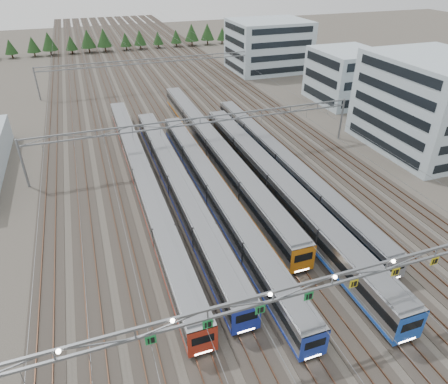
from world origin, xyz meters
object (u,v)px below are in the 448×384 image
object	(u,v)px
train_d	(214,148)
depot_bldg_north	(268,46)
train_c	(216,194)
gantry_mid	(200,126)
train_e	(276,185)
depot_bldg_south	(431,104)
train_a	(143,177)
depot_bldg_mid	(346,76)
gantry_near	(332,283)
train_f	(282,162)
gantry_far	(151,64)
train_b	(178,185)

from	to	relation	value
train_d	depot_bldg_north	bearing A→B (deg)	57.07
train_c	gantry_mid	distance (m)	15.79
train_e	depot_bldg_south	size ratio (longest dim) A/B	2.51
train_d	train_e	size ratio (longest dim) A/B	1.13
train_a	depot_bldg_south	distance (m)	51.98
train_c	depot_bldg_south	xyz separation A→B (m)	(42.60, 6.86, 6.09)
train_c	depot_bldg_north	world-z (taller)	depot_bldg_north
train_d	depot_bldg_mid	bearing A→B (deg)	27.07
gantry_near	train_e	bearing A→B (deg)	74.31
train_f	train_e	bearing A→B (deg)	-122.60
train_d	train_c	bearing A→B (deg)	-107.36
train_e	gantry_near	size ratio (longest dim) A/B	0.98
train_e	depot_bldg_mid	world-z (taller)	depot_bldg_mid
train_f	depot_bldg_south	distance (m)	29.76
gantry_far	gantry_near	bearing A→B (deg)	-90.03
gantry_far	train_a	bearing A→B (deg)	-102.26
depot_bldg_mid	gantry_near	bearing A→B (deg)	-125.14
train_b	gantry_mid	xyz separation A→B (m)	(6.75, 10.98, 4.20)
train_a	train_d	size ratio (longest dim) A/B	1.01
train_c	train_d	size ratio (longest dim) A/B	0.87
gantry_mid	train_a	bearing A→B (deg)	-148.98
train_b	depot_bldg_mid	distance (m)	57.81
train_c	gantry_mid	xyz separation A→B (m)	(2.25, 15.02, 4.32)
train_e	gantry_near	distance (m)	25.59
train_f	gantry_near	xyz separation A→B (m)	(-11.30, -31.24, 5.12)
depot_bldg_south	gantry_near	bearing A→B (deg)	-141.65
train_a	gantry_far	bearing A→B (deg)	77.74
train_e	train_b	bearing A→B (deg)	159.90
train_a	train_f	size ratio (longest dim) A/B	1.15
train_b	depot_bldg_north	distance (m)	78.06
train_e	gantry_mid	world-z (taller)	gantry_mid
train_d	depot_bldg_south	size ratio (longest dim) A/B	2.85
train_d	train_f	size ratio (longest dim) A/B	1.14
train_f	depot_bldg_south	world-z (taller)	depot_bldg_south
train_b	train_c	distance (m)	6.05
depot_bldg_mid	gantry_mid	bearing A→B (deg)	-154.87
gantry_mid	train_f	bearing A→B (deg)	-38.28
train_c	depot_bldg_south	size ratio (longest dim) A/B	2.47
train_f	depot_bldg_mid	world-z (taller)	depot_bldg_mid
train_b	train_d	xyz separation A→B (m)	(9.00, 10.36, 0.05)
train_a	train_e	world-z (taller)	train_e
train_a	depot_bldg_north	distance (m)	77.38
gantry_far	depot_bldg_south	size ratio (longest dim) A/B	2.56
train_a	depot_bldg_mid	size ratio (longest dim) A/B	3.97
train_d	train_e	xyz separation A→B (m)	(4.50, -15.30, 0.09)
gantry_near	depot_bldg_mid	world-z (taller)	depot_bldg_mid
train_c	train_a	bearing A→B (deg)	137.48
train_b	depot_bldg_mid	xyz separation A→B (m)	(48.83, 30.71, 3.82)
train_c	gantry_far	world-z (taller)	gantry_far
train_b	depot_bldg_south	bearing A→B (deg)	3.43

